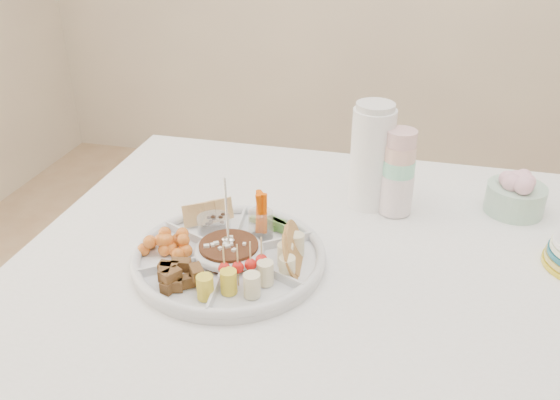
# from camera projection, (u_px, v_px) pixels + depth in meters

# --- Properties ---
(dining_table) EXTENTS (1.52, 1.02, 0.76)m
(dining_table) POSITION_uv_depth(u_px,v_px,m) (379.00, 396.00, 1.38)
(dining_table) COLOR white
(dining_table) RESTS_ON floor
(party_tray) EXTENTS (0.50, 0.50, 0.04)m
(party_tray) POSITION_uv_depth(u_px,v_px,m) (229.00, 254.00, 1.18)
(party_tray) COLOR silver
(party_tray) RESTS_ON dining_table
(bean_dip) EXTENTS (0.16, 0.16, 0.04)m
(bean_dip) POSITION_uv_depth(u_px,v_px,m) (229.00, 251.00, 1.18)
(bean_dip) COLOR black
(bean_dip) RESTS_ON party_tray
(tortillas) EXTENTS (0.15, 0.15, 0.07)m
(tortillas) POSITION_uv_depth(u_px,v_px,m) (294.00, 250.00, 1.15)
(tortillas) COLOR #A46635
(tortillas) RESTS_ON party_tray
(carrot_cucumber) EXTENTS (0.13, 0.13, 0.09)m
(carrot_cucumber) POSITION_uv_depth(u_px,v_px,m) (270.00, 211.00, 1.25)
(carrot_cucumber) COLOR #E85300
(carrot_cucumber) RESTS_ON party_tray
(pita_raisins) EXTENTS (0.13, 0.13, 0.05)m
(pita_raisins) POSITION_uv_depth(u_px,v_px,m) (210.00, 215.00, 1.27)
(pita_raisins) COLOR #EDC673
(pita_raisins) RESTS_ON party_tray
(cherries) EXTENTS (0.15, 0.15, 0.05)m
(cherries) POSITION_uv_depth(u_px,v_px,m) (165.00, 244.00, 1.19)
(cherries) COLOR orange
(cherries) RESTS_ON party_tray
(granola_chunks) EXTENTS (0.12, 0.12, 0.04)m
(granola_chunks) POSITION_uv_depth(u_px,v_px,m) (181.00, 279.00, 1.08)
(granola_chunks) COLOR brown
(granola_chunks) RESTS_ON party_tray
(banana_tomato) EXTENTS (0.13, 0.13, 0.08)m
(banana_tomato) POSITION_uv_depth(u_px,v_px,m) (251.00, 274.00, 1.06)
(banana_tomato) COLOR #DAD185
(banana_tomato) RESTS_ON party_tray
(cup_stack) EXTENTS (0.09, 0.09, 0.21)m
(cup_stack) POSITION_uv_depth(u_px,v_px,m) (398.00, 172.00, 1.33)
(cup_stack) COLOR white
(cup_stack) RESTS_ON dining_table
(thermos) EXTENTS (0.12, 0.12, 0.25)m
(thermos) POSITION_uv_depth(u_px,v_px,m) (372.00, 155.00, 1.35)
(thermos) COLOR white
(thermos) RESTS_ON dining_table
(flower_bowl) EXTENTS (0.17, 0.17, 0.10)m
(flower_bowl) POSITION_uv_depth(u_px,v_px,m) (516.00, 192.00, 1.35)
(flower_bowl) COLOR #8FBC9B
(flower_bowl) RESTS_ON dining_table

